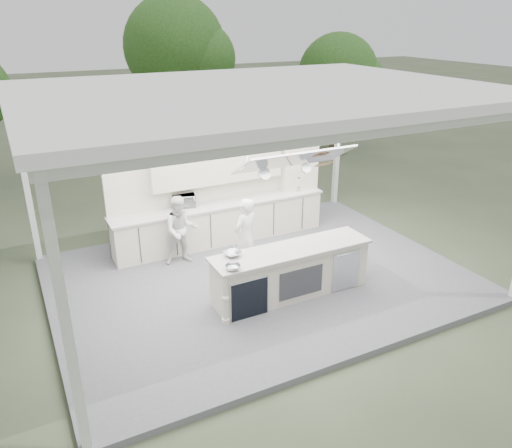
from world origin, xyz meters
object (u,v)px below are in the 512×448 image
back_counter (221,222)px  head_chef (245,237)px  demo_island (290,272)px  sous_chef (181,230)px

back_counter → head_chef: (-0.20, -1.68, 0.34)m
demo_island → back_counter: same height
demo_island → back_counter: size_ratio=0.61×
demo_island → back_counter: 2.82m
back_counter → demo_island: bearing=-86.4°
demo_island → sous_chef: sous_chef is taller
demo_island → head_chef: 1.24m
demo_island → sous_chef: 2.60m
demo_island → sous_chef: bearing=121.6°
demo_island → back_counter: (-0.18, 2.81, 0.00)m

